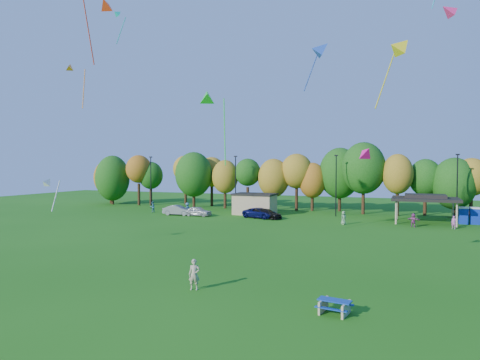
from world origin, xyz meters
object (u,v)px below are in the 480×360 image
at_px(car_a, 198,211).
at_px(car_c, 260,213).
at_px(picnic_table, 335,306).
at_px(car_b, 178,210).
at_px(porta_potties, 475,216).
at_px(car_d, 266,214).
at_px(kite_flyer, 194,275).

distance_m(car_a, car_c, 9.54).
xyz_separation_m(picnic_table, car_b, (-28.99, 34.70, 0.33)).
xyz_separation_m(car_a, car_b, (-3.27, -0.18, 0.03)).
height_order(porta_potties, car_d, porta_potties).
height_order(car_a, car_c, car_c).
distance_m(kite_flyer, car_c, 35.65).
relative_size(car_a, car_d, 0.87).
bearing_deg(picnic_table, car_b, 138.80).
xyz_separation_m(porta_potties, picnic_table, (-11.41, -39.80, -0.68)).
bearing_deg(porta_potties, car_c, -172.05).
relative_size(kite_flyer, car_a, 0.45).
bearing_deg(picnic_table, porta_potties, 82.93).
xyz_separation_m(car_c, car_d, (0.96, -0.37, -0.03)).
distance_m(kite_flyer, car_b, 39.29).
bearing_deg(car_a, porta_potties, -81.70).
relative_size(kite_flyer, car_c, 0.36).
height_order(car_a, car_d, car_a).
xyz_separation_m(car_a, car_c, (9.49, 1.06, 0.01)).
height_order(car_c, car_d, car_c).
distance_m(car_a, car_b, 3.28).
relative_size(picnic_table, car_a, 0.44).
bearing_deg(car_d, car_c, 83.19).
bearing_deg(car_c, porta_potties, -64.37).
bearing_deg(porta_potties, car_d, -171.00).
distance_m(porta_potties, car_b, 40.72).
bearing_deg(car_b, car_d, -92.37).
height_order(picnic_table, car_c, car_c).
bearing_deg(car_b, picnic_table, -146.12).
bearing_deg(car_c, car_b, 113.21).
bearing_deg(car_a, kite_flyer, -152.39).
xyz_separation_m(porta_potties, kite_flyer, (-20.03, -38.69, -0.16)).
relative_size(porta_potties, car_d, 0.78).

